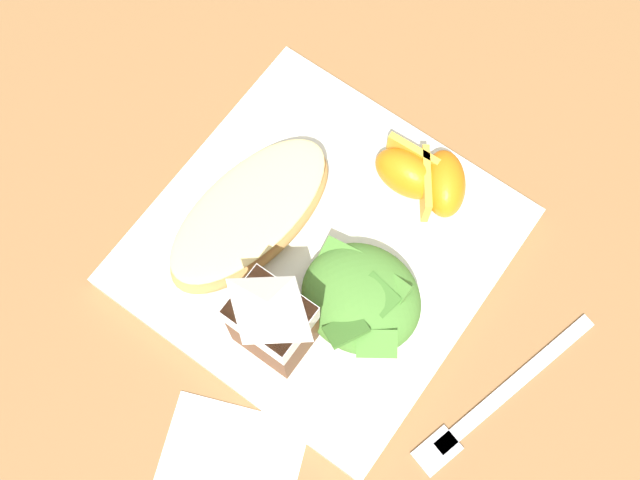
{
  "coord_description": "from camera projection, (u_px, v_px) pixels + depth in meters",
  "views": [
    {
      "loc": [
        -0.13,
        0.18,
        0.66
      ],
      "look_at": [
        0.0,
        0.0,
        0.03
      ],
      "focal_mm": 44.9,
      "sensor_mm": 36.0,
      "label": 1
    }
  ],
  "objects": [
    {
      "name": "paper_napkin",
      "position": [
        226.0,
        476.0,
        0.63
      ],
      "size": [
        0.14,
        0.14,
        0.0
      ],
      "primitive_type": "cube",
      "rotation": [
        0.0,
        0.0,
        0.38
      ],
      "color": "white",
      "rests_on": "ground"
    },
    {
      "name": "ground",
      "position": [
        320.0,
        250.0,
        0.7
      ],
      "size": [
        3.0,
        3.0,
        0.0
      ],
      "primitive_type": "plane",
      "color": "olive"
    },
    {
      "name": "metal_fork",
      "position": [
        492.0,
        403.0,
        0.65
      ],
      "size": [
        0.07,
        0.19,
        0.01
      ],
      "color": "silver",
      "rests_on": "ground"
    },
    {
      "name": "cheesy_pizza_bread",
      "position": [
        250.0,
        215.0,
        0.67
      ],
      "size": [
        0.1,
        0.18,
        0.04
      ],
      "color": "tan",
      "rests_on": "white_plate"
    },
    {
      "name": "orange_wedge_middle",
      "position": [
        408.0,
        172.0,
        0.68
      ],
      "size": [
        0.06,
        0.04,
        0.04
      ],
      "color": "orange",
      "rests_on": "white_plate"
    },
    {
      "name": "white_plate",
      "position": [
        320.0,
        247.0,
        0.69
      ],
      "size": [
        0.28,
        0.28,
        0.02
      ],
      "primitive_type": "cube",
      "color": "white",
      "rests_on": "ground"
    },
    {
      "name": "milk_carton",
      "position": [
        272.0,
        320.0,
        0.6
      ],
      "size": [
        0.06,
        0.05,
        0.11
      ],
      "color": "brown",
      "rests_on": "white_plate"
    },
    {
      "name": "green_salad_pile",
      "position": [
        361.0,
        298.0,
        0.64
      ],
      "size": [
        0.1,
        0.1,
        0.04
      ],
      "color": "#4C8433",
      "rests_on": "white_plate"
    },
    {
      "name": "orange_wedge_front",
      "position": [
        442.0,
        184.0,
        0.68
      ],
      "size": [
        0.06,
        0.07,
        0.04
      ],
      "color": "orange",
      "rests_on": "white_plate"
    }
  ]
}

